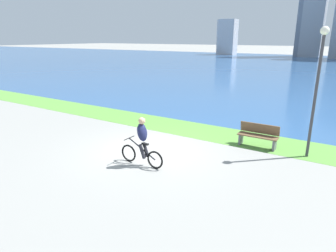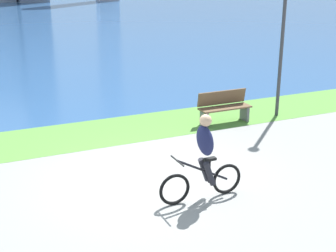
% 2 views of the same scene
% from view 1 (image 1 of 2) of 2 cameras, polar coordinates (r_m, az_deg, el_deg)
% --- Properties ---
extents(ground_plane, '(300.00, 300.00, 0.00)m').
position_cam_1_polar(ground_plane, '(11.20, -3.48, -4.69)').
color(ground_plane, gray).
extents(grass_strip_bayside, '(120.00, 2.21, 0.01)m').
position_cam_1_polar(grass_strip_bayside, '(13.75, 4.31, -0.57)').
color(grass_strip_bayside, '#59933D').
rests_on(grass_strip_bayside, ground).
extents(bay_water_surface, '(300.00, 65.60, 0.00)m').
position_cam_1_polar(bay_water_surface, '(46.10, 25.10, 10.12)').
color(bay_water_surface, '#2D568C').
rests_on(bay_water_surface, ground).
extents(cyclist_lead, '(1.70, 0.52, 1.64)m').
position_cam_1_polar(cyclist_lead, '(9.67, -5.02, -3.03)').
color(cyclist_lead, black).
rests_on(cyclist_lead, ground).
extents(bench_near_path, '(1.50, 0.47, 0.90)m').
position_cam_1_polar(bench_near_path, '(11.93, 16.97, -1.77)').
color(bench_near_path, brown).
rests_on(bench_near_path, ground).
extents(lamppost_tall, '(0.28, 0.28, 4.43)m').
position_cam_1_polar(lamppost_tall, '(11.07, 26.95, 8.53)').
color(lamppost_tall, '#38383D').
rests_on(lamppost_tall, ground).
extents(city_skyline_far_shore, '(41.83, 10.92, 27.74)m').
position_cam_1_polar(city_skyline_far_shore, '(70.96, 29.67, 20.05)').
color(city_skyline_far_shore, '#B7B7BC').
rests_on(city_skyline_far_shore, ground).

